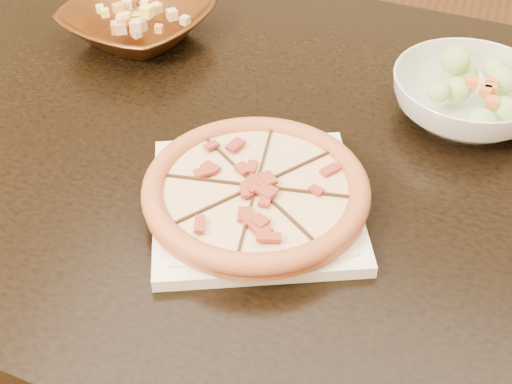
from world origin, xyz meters
TOP-DOWN VIEW (x-y plane):
  - floor at (0.00, 0.00)m, footprint 4.00×4.00m
  - dining_table at (-0.03, -0.18)m, footprint 1.59×1.08m
  - plate at (0.09, -0.34)m, footprint 0.36×0.36m
  - pizza at (0.09, -0.34)m, footprint 0.30×0.30m
  - bronze_bowl at (-0.26, 0.02)m, footprint 0.30×0.30m
  - mixed_dish at (-0.26, 0.02)m, footprint 0.12×0.12m
  - salad_bowl at (0.33, -0.03)m, footprint 0.26×0.26m
  - salad at (0.32, -0.03)m, footprint 0.09×0.13m

SIDE VIEW (x-z plane):
  - floor at x=0.00m, z-range -0.02..0.00m
  - dining_table at x=-0.03m, z-range 0.29..1.04m
  - plate at x=0.09m, z-range 0.75..0.77m
  - bronze_bowl at x=-0.26m, z-range 0.75..0.81m
  - pizza at x=0.09m, z-range 0.77..0.80m
  - salad_bowl at x=0.33m, z-range 0.75..0.82m
  - mixed_dish at x=-0.26m, z-range 0.81..0.84m
  - salad at x=0.32m, z-range 0.82..0.86m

